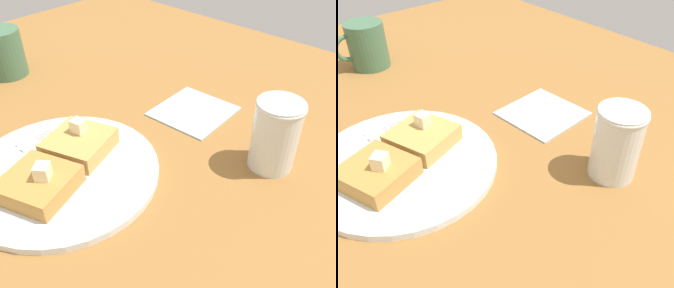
# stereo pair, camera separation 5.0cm
# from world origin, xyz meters

# --- Properties ---
(table_surface) EXTENTS (1.19, 1.19, 0.02)m
(table_surface) POSITION_xyz_m (0.00, 0.00, 0.01)
(table_surface) COLOR olive
(table_surface) RESTS_ON ground
(plate) EXTENTS (0.26, 0.26, 0.01)m
(plate) POSITION_xyz_m (0.06, 0.03, 0.03)
(plate) COLOR white
(plate) RESTS_ON table_surface
(toast_slice_left) EXTENTS (0.11, 0.11, 0.03)m
(toast_slice_left) POSITION_xyz_m (0.02, 0.02, 0.04)
(toast_slice_left) COLOR tan
(toast_slice_left) RESTS_ON plate
(toast_slice_middle) EXTENTS (0.11, 0.11, 0.03)m
(toast_slice_middle) POSITION_xyz_m (0.10, 0.05, 0.04)
(toast_slice_middle) COLOR #B8813B
(toast_slice_middle) RESTS_ON plate
(butter_pat_primary) EXTENTS (0.02, 0.02, 0.02)m
(butter_pat_primary) POSITION_xyz_m (0.01, 0.01, 0.06)
(butter_pat_primary) COLOR beige
(butter_pat_primary) RESTS_ON toast_slice_left
(butter_pat_secondary) EXTENTS (0.03, 0.03, 0.02)m
(butter_pat_secondary) POSITION_xyz_m (0.10, 0.06, 0.06)
(butter_pat_secondary) COLOR #F7EDC2
(butter_pat_secondary) RESTS_ON toast_slice_middle
(fork) EXTENTS (0.16, 0.02, 0.00)m
(fork) POSITION_xyz_m (0.09, -0.05, 0.03)
(fork) COLOR silver
(fork) RESTS_ON plate
(syrup_jar) EXTENTS (0.07, 0.07, 0.10)m
(syrup_jar) POSITION_xyz_m (-0.15, 0.23, 0.07)
(syrup_jar) COLOR #5B2910
(syrup_jar) RESTS_ON table_surface
(napkin) EXTENTS (0.13, 0.12, 0.00)m
(napkin) POSITION_xyz_m (-0.19, 0.06, 0.02)
(napkin) COLOR #ABC7DD
(napkin) RESTS_ON table_surface
(coffee_mug) EXTENTS (0.11, 0.08, 0.09)m
(coffee_mug) POSITION_xyz_m (-0.05, -0.30, 0.07)
(coffee_mug) COLOR #436D4E
(coffee_mug) RESTS_ON table_surface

